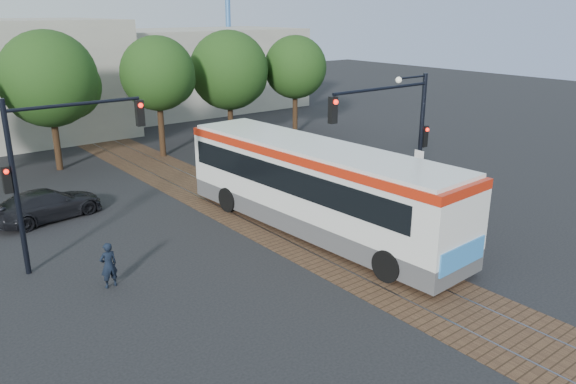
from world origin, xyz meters
The scene contains 10 objects.
ground centered at (0.00, 0.00, 0.00)m, with size 120.00×120.00×0.00m, color black.
trackbed centered at (0.00, 4.00, 0.01)m, with size 3.60×40.00×0.02m.
tree_row centered at (1.21, 16.42, 4.85)m, with size 26.40×5.60×7.67m.
warehouses centered at (-0.53, 28.75, 3.81)m, with size 40.00×13.00×8.00m.
city_bus centered at (0.81, 0.88, 2.00)m, with size 3.54×13.57×3.59m.
traffic_island centered at (4.82, -0.90, 0.33)m, with size 2.20×5.20×1.13m.
signal_pole_main centered at (3.86, -0.81, 4.16)m, with size 5.49×0.46×6.00m.
signal_pole_left centered at (-8.37, 4.00, 3.86)m, with size 4.99×0.34×6.00m.
officer centered at (-7.66, 1.29, 0.77)m, with size 0.56×0.37×1.55m, color black.
parked_car centered at (-7.37, 9.00, 0.67)m, with size 1.86×4.59×1.33m, color black.
Camera 1 is at (-13.33, -15.25, 8.64)m, focal length 35.00 mm.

